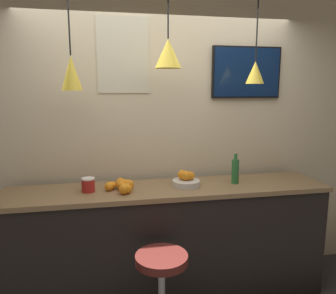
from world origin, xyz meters
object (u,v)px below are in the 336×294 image
Objects in this scene: bar_stool at (162,282)px; spread_jar at (88,185)px; mounted_tv at (246,72)px; juice_bottle at (235,171)px; fruit_bowl at (186,180)px.

bar_stool is 0.96m from spread_jar.
bar_stool is at bearing -45.77° from spread_jar.
mounted_tv is (1.50, 0.34, 0.93)m from spread_jar.
spread_jar is at bearing 180.00° from juice_bottle.
spread_jar is at bearing -167.15° from mounted_tv.
spread_jar is at bearing 134.23° from bar_stool.
fruit_bowl is (0.31, 0.54, 0.60)m from bar_stool.
fruit_bowl is 2.04× the size of spread_jar.
mounted_tv reaches higher than juice_bottle.
mounted_tv is at bearing 41.67° from bar_stool.
bar_stool is 0.86m from fruit_bowl.
spread_jar is (-0.52, 0.53, 0.61)m from bar_stool.
bar_stool is 5.88× the size of spread_jar.
spread_jar is 0.17× the size of mounted_tv.
juice_bottle is 0.96m from mounted_tv.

